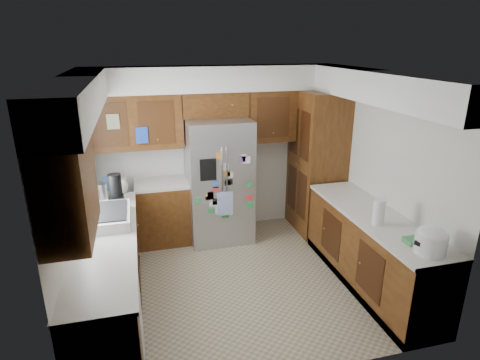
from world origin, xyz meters
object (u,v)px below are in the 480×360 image
object	(u,v)px
rice_cooker	(431,240)
fridge	(219,181)
pantry	(317,163)
paper_towel	(379,212)

from	to	relation	value
rice_cooker	fridge	bearing A→B (deg)	120.13
pantry	paper_towel	bearing A→B (deg)	-93.87
pantry	paper_towel	xyz separation A→B (m)	(-0.13, -1.86, -0.01)
paper_towel	fridge	bearing A→B (deg)	125.70
rice_cooker	paper_towel	bearing A→B (deg)	100.57
fridge	rice_cooker	size ratio (longest dim) A/B	5.91
fridge	rice_cooker	world-z (taller)	fridge
paper_towel	rice_cooker	bearing A→B (deg)	-79.43
fridge	rice_cooker	xyz separation A→B (m)	(1.50, -2.58, 0.15)
pantry	rice_cooker	xyz separation A→B (m)	(-0.00, -2.53, -0.02)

